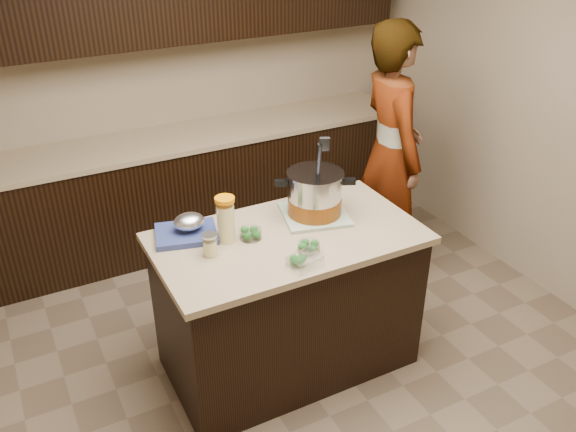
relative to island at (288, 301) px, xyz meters
name	(u,v)px	position (x,y,z in m)	size (l,w,h in m)	color
ground_plane	(288,361)	(0.00, 0.00, -0.45)	(4.00, 4.00, 0.00)	brown
room_shell	(288,90)	(0.00, 0.00, 1.26)	(4.04, 4.04, 2.72)	tan
back_cabinets	(183,128)	(0.00, 1.74, 0.49)	(3.60, 0.63, 2.33)	black
island	(288,301)	(0.00, 0.00, 0.00)	(1.46, 0.81, 0.90)	black
dish_towel	(314,214)	(0.24, 0.13, 0.46)	(0.36, 0.36, 0.02)	#638B5D
stock_pot	(315,196)	(0.24, 0.12, 0.58)	(0.43, 0.43, 0.46)	#B7B7BC
lemonade_pitcher	(226,221)	(-0.32, 0.10, 0.57)	(0.11, 0.11, 0.25)	#E0D488
mason_jar	(210,245)	(-0.45, 0.01, 0.51)	(0.09, 0.09, 0.13)	#E0D488
broccoli_tub_left	(251,234)	(-0.19, 0.07, 0.47)	(0.15, 0.15, 0.06)	silver
broccoli_tub_right	(309,248)	(0.02, -0.20, 0.47)	(0.15, 0.15, 0.06)	silver
broccoli_tub_rect	(305,261)	(-0.06, -0.31, 0.47)	(0.19, 0.15, 0.06)	silver
blue_tray	(187,229)	(-0.49, 0.25, 0.49)	(0.38, 0.33, 0.12)	navy
person	(390,154)	(1.13, 0.62, 0.47)	(0.67, 0.44, 1.85)	gray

